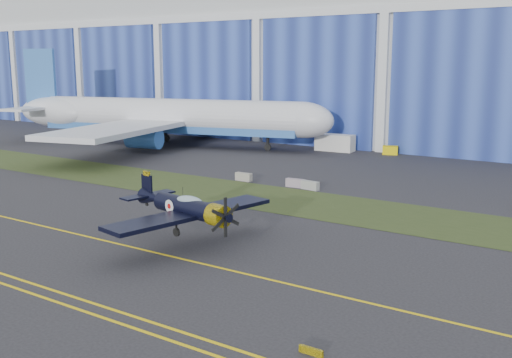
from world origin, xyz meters
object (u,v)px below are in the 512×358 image
Objects in this scene: jetliner at (167,79)px; shipping_container at (335,143)px; tug at (390,150)px; warbird at (186,207)px.

shipping_container is at bearing 6.31° from jetliner.
shipping_container is at bearing 170.55° from tug.
jetliner is (-37.41, 39.47, 7.77)m from warbird.
warbird is at bearing -79.26° from shipping_container.
jetliner is 28.19m from shipping_container.
tug is at bearing 4.81° from shipping_container.
shipping_container reaches higher than tug.
warbird is 0.21× the size of jetliner.
shipping_container is 2.70× the size of tug.
tug is (33.21, 10.45, -9.96)m from jetliner.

